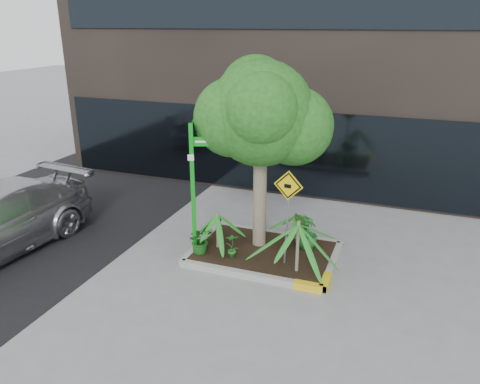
% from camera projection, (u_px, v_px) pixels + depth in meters
% --- Properties ---
extents(ground, '(80.00, 80.00, 0.00)m').
position_uv_depth(ground, '(252.00, 260.00, 10.82)').
color(ground, gray).
rests_on(ground, ground).
extents(asphalt_road, '(7.00, 80.00, 0.01)m').
position_uv_depth(asphalt_road, '(30.00, 221.00, 12.95)').
color(asphalt_road, black).
rests_on(asphalt_road, ground).
extents(planter, '(3.35, 2.36, 0.15)m').
position_uv_depth(planter, '(265.00, 253.00, 10.95)').
color(planter, '#9E9E99').
rests_on(planter, ground).
extents(tree, '(3.02, 2.68, 4.52)m').
position_uv_depth(tree, '(261.00, 114.00, 10.24)').
color(tree, gray).
rests_on(tree, ground).
extents(palm_front, '(1.30, 1.30, 1.45)m').
position_uv_depth(palm_front, '(299.00, 225.00, 9.70)').
color(palm_front, gray).
rests_on(palm_front, ground).
extents(palm_left, '(1.00, 1.00, 1.11)m').
position_uv_depth(palm_left, '(217.00, 214.00, 10.86)').
color(palm_left, gray).
rests_on(palm_left, ground).
extents(palm_back, '(0.71, 0.71, 0.79)m').
position_uv_depth(palm_back, '(294.00, 217.00, 11.35)').
color(palm_back, gray).
rests_on(palm_back, ground).
extents(shrub_a, '(0.81, 0.81, 0.64)m').
position_uv_depth(shrub_a, '(201.00, 240.00, 10.76)').
color(shrub_a, '#195919').
rests_on(shrub_a, planter).
extents(shrub_b, '(0.56, 0.56, 0.82)m').
position_uv_depth(shrub_b, '(308.00, 232.00, 10.93)').
color(shrub_b, '#1E6625').
rests_on(shrub_b, planter).
extents(shrub_c, '(0.41, 0.41, 0.60)m').
position_uv_depth(shrub_c, '(232.00, 245.00, 10.54)').
color(shrub_c, '#237123').
rests_on(shrub_c, planter).
extents(shrub_d, '(0.62, 0.62, 0.85)m').
position_uv_depth(shrub_d, '(302.00, 228.00, 11.10)').
color(shrub_d, '#225518').
rests_on(shrub_d, planter).
extents(street_sign_post, '(1.15, 0.90, 3.19)m').
position_uv_depth(street_sign_post, '(196.00, 177.00, 10.31)').
color(street_sign_post, '#0E9A19').
rests_on(street_sign_post, ground).
extents(cattle_sign, '(0.65, 0.23, 2.13)m').
position_uv_depth(cattle_sign, '(288.00, 201.00, 9.96)').
color(cattle_sign, slate).
rests_on(cattle_sign, ground).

